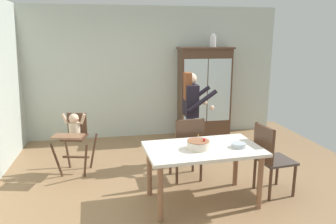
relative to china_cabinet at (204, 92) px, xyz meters
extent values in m
plane|color=#93704C|center=(-1.05, -2.37, -0.95)|extent=(6.24, 6.24, 0.00)
cube|color=beige|center=(-1.05, 0.26, 0.40)|extent=(5.32, 0.06, 2.70)
cube|color=#4C3323|center=(0.00, 0.00, -0.03)|extent=(1.07, 0.42, 1.84)
cube|color=#4C3323|center=(0.00, 0.00, 0.92)|extent=(1.13, 0.48, 0.04)
cube|color=silver|center=(-0.25, -0.21, 0.07)|extent=(0.48, 0.01, 1.29)
cube|color=silver|center=(0.25, -0.21, 0.07)|extent=(0.48, 0.01, 1.29)
cube|color=#4C3323|center=(0.00, 0.00, 0.07)|extent=(0.99, 0.36, 0.02)
cylinder|color=white|center=(0.15, 0.00, 1.05)|extent=(0.13, 0.13, 0.22)
cylinder|color=white|center=(0.15, 0.00, 1.18)|extent=(0.07, 0.07, 0.05)
cylinder|color=#4C3323|center=(-2.80, -1.67, -0.67)|extent=(0.16, 0.12, 0.56)
cylinder|color=#4C3323|center=(-2.38, -1.78, -0.67)|extent=(0.12, 0.16, 0.56)
cylinder|color=#4C3323|center=(-2.70, -1.24, -0.67)|extent=(0.12, 0.16, 0.56)
cylinder|color=#4C3323|center=(-2.27, -1.35, -0.67)|extent=(0.16, 0.12, 0.56)
cube|color=#4C3323|center=(-2.54, -1.51, -0.70)|extent=(0.42, 0.14, 0.02)
cube|color=#4C3323|center=(-2.54, -1.51, -0.37)|extent=(0.41, 0.41, 0.02)
cube|color=#4C3323|center=(-2.50, -1.36, -0.19)|extent=(0.30, 0.10, 0.34)
cube|color=brown|center=(-2.60, -1.77, -0.27)|extent=(0.48, 0.34, 0.02)
cylinder|color=beige|center=(-2.53, -1.49, -0.25)|extent=(0.17, 0.17, 0.22)
sphere|color=beige|center=(-2.53, -1.49, -0.07)|extent=(0.15, 0.15, 0.15)
cylinder|color=beige|center=(-2.67, -1.46, -0.08)|extent=(0.10, 0.07, 0.17)
cylinder|color=beige|center=(-2.40, -1.52, -0.08)|extent=(0.10, 0.07, 0.17)
cylinder|color=#3D4C6B|center=(-0.68, -1.53, -0.54)|extent=(0.11, 0.11, 0.82)
cylinder|color=#3D4C6B|center=(-0.68, -1.36, -0.54)|extent=(0.11, 0.11, 0.82)
cube|color=black|center=(-0.68, -1.45, 0.13)|extent=(0.21, 0.37, 0.52)
cube|color=white|center=(-0.58, -1.45, 0.13)|extent=(0.01, 0.06, 0.49)
sphere|color=beige|center=(-0.68, -1.45, 0.48)|extent=(0.19, 0.19, 0.19)
cube|color=brown|center=(-0.74, -1.44, 0.36)|extent=(0.11, 0.20, 0.44)
cylinder|color=black|center=(-0.55, -1.65, 0.15)|extent=(0.49, 0.09, 0.37)
sphere|color=beige|center=(-0.39, -1.66, 0.04)|extent=(0.08, 0.08, 0.08)
cylinder|color=black|center=(-0.53, -1.25, 0.15)|extent=(0.49, 0.09, 0.37)
sphere|color=beige|center=(-0.37, -1.26, 0.04)|extent=(0.08, 0.08, 0.08)
cube|color=silver|center=(-0.86, -2.77, -0.23)|extent=(1.48, 0.93, 0.04)
cylinder|color=brown|center=(-1.47, -3.14, -0.60)|extent=(0.07, 0.07, 0.70)
cylinder|color=brown|center=(-0.21, -3.07, -0.60)|extent=(0.07, 0.07, 0.70)
cylinder|color=brown|center=(-1.50, -2.46, -0.60)|extent=(0.07, 0.07, 0.70)
cylinder|color=brown|center=(-0.25, -2.39, -0.60)|extent=(0.07, 0.07, 0.70)
cylinder|color=beige|center=(-0.94, -2.81, -0.16)|extent=(0.28, 0.28, 0.10)
cylinder|color=#935B3D|center=(-0.94, -2.81, -0.10)|extent=(0.27, 0.27, 0.01)
cylinder|color=#F2E5CC|center=(-0.94, -2.81, -0.07)|extent=(0.01, 0.01, 0.06)
cone|color=yellow|center=(-0.94, -2.81, -0.03)|extent=(0.02, 0.02, 0.02)
sphere|color=red|center=(-0.87, -2.84, -0.08)|extent=(0.04, 0.04, 0.04)
cylinder|color=#B2BCC6|center=(-0.42, -2.85, -0.18)|extent=(0.18, 0.18, 0.05)
cylinder|color=#4C3323|center=(-0.73, -1.82, -0.72)|extent=(0.04, 0.04, 0.45)
cylinder|color=#4C3323|center=(-1.10, -1.85, -0.72)|extent=(0.04, 0.04, 0.45)
cylinder|color=#4C3323|center=(-0.70, -2.19, -0.72)|extent=(0.04, 0.04, 0.45)
cylinder|color=#4C3323|center=(-1.07, -2.22, -0.72)|extent=(0.04, 0.04, 0.45)
cube|color=#473D38|center=(-0.90, -2.02, -0.48)|extent=(0.47, 0.47, 0.03)
cube|color=#4C3323|center=(-0.89, -2.22, -0.23)|extent=(0.42, 0.07, 0.48)
cylinder|color=#4C3323|center=(-0.70, -2.21, -0.23)|extent=(0.03, 0.03, 0.48)
cylinder|color=#4C3323|center=(-1.08, -2.23, -0.23)|extent=(0.03, 0.03, 0.48)
cylinder|color=#4C3323|center=(0.38, -2.87, -0.72)|extent=(0.04, 0.04, 0.45)
cylinder|color=#4C3323|center=(0.34, -2.50, -0.72)|extent=(0.04, 0.04, 0.45)
cylinder|color=#4C3323|center=(0.01, -2.91, -0.72)|extent=(0.04, 0.04, 0.45)
cylinder|color=#4C3323|center=(-0.03, -2.54, -0.72)|extent=(0.04, 0.04, 0.45)
cube|color=#473D38|center=(0.18, -2.71, -0.48)|extent=(0.49, 0.49, 0.03)
cube|color=#4C3323|center=(-0.02, -2.73, -0.23)|extent=(0.09, 0.42, 0.48)
cylinder|color=#4C3323|center=(0.00, -2.92, -0.23)|extent=(0.03, 0.03, 0.48)
cylinder|color=#4C3323|center=(-0.04, -2.54, -0.23)|extent=(0.03, 0.03, 0.48)
camera|label=1|loc=(-2.00, -6.41, 1.14)|focal=34.21mm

